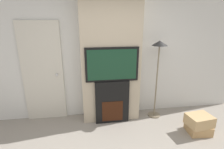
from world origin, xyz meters
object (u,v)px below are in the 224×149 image
at_px(floor_lamp, 158,59).
at_px(box_stack, 199,124).
at_px(television, 112,65).
at_px(fireplace, 112,102).

distance_m(floor_lamp, box_stack, 1.48).
bearing_deg(box_stack, television, 158.06).
height_order(floor_lamp, box_stack, floor_lamp).
relative_size(floor_lamp, box_stack, 3.49).
xyz_separation_m(floor_lamp, box_stack, (0.60, -0.73, -1.13)).
xyz_separation_m(fireplace, television, (0.00, -0.00, 0.80)).
relative_size(television, floor_lamp, 0.62).
bearing_deg(television, box_stack, -21.94).
bearing_deg(television, floor_lamp, 5.58).
xyz_separation_m(fireplace, floor_lamp, (0.98, 0.09, 0.87)).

